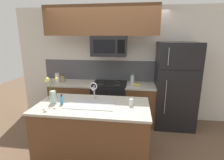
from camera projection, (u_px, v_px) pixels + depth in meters
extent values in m
plane|color=brown|center=(103.00, 143.00, 3.28)|extent=(10.00, 10.00, 0.00)
cube|color=silver|center=(124.00, 64.00, 4.16)|extent=(5.20, 0.10, 2.60)
cube|color=#4C4C51|center=(112.00, 71.00, 4.18)|extent=(3.32, 0.01, 0.48)
cube|color=brown|center=(74.00, 102.00, 4.15)|extent=(0.96, 0.62, 0.88)
cube|color=#B2AD9E|center=(73.00, 83.00, 4.04)|extent=(0.99, 0.65, 0.03)
cube|color=brown|center=(140.00, 105.00, 3.95)|extent=(0.63, 0.62, 0.88)
cube|color=#B2AD9E|center=(141.00, 86.00, 3.84)|extent=(0.66, 0.65, 0.03)
cube|color=black|center=(110.00, 103.00, 4.04)|extent=(0.76, 0.62, 0.91)
cube|color=black|center=(110.00, 84.00, 3.92)|extent=(0.76, 0.62, 0.01)
cylinder|color=black|center=(100.00, 84.00, 3.81)|extent=(0.15, 0.15, 0.01)
cylinder|color=black|center=(117.00, 85.00, 3.77)|extent=(0.15, 0.15, 0.01)
cylinder|color=black|center=(103.00, 81.00, 4.08)|extent=(0.15, 0.15, 0.01)
cylinder|color=black|center=(118.00, 82.00, 4.03)|extent=(0.15, 0.15, 0.01)
cylinder|color=black|center=(94.00, 90.00, 3.66)|extent=(0.03, 0.02, 0.03)
cylinder|color=black|center=(101.00, 90.00, 3.65)|extent=(0.03, 0.02, 0.03)
cylinder|color=black|center=(107.00, 91.00, 3.63)|extent=(0.03, 0.02, 0.03)
cylinder|color=black|center=(114.00, 91.00, 3.61)|extent=(0.03, 0.02, 0.03)
cylinder|color=black|center=(120.00, 91.00, 3.59)|extent=(0.03, 0.02, 0.03)
cube|color=black|center=(109.00, 46.00, 3.70)|extent=(0.74, 0.40, 0.42)
cube|color=black|center=(104.00, 47.00, 3.52)|extent=(0.45, 0.00, 0.27)
cube|color=black|center=(121.00, 47.00, 3.47)|extent=(0.15, 0.00, 0.27)
cube|color=brown|center=(101.00, 21.00, 3.57)|extent=(2.35, 0.34, 0.60)
cube|color=black|center=(175.00, 86.00, 3.76)|extent=(0.82, 0.72, 1.84)
cube|color=black|center=(181.00, 70.00, 3.31)|extent=(0.79, 0.00, 0.01)
cylinder|color=#99999E|center=(169.00, 57.00, 3.27)|extent=(0.01, 0.01, 0.33)
cylinder|color=#99999E|center=(165.00, 97.00, 3.46)|extent=(0.01, 0.01, 0.70)
cylinder|color=silver|center=(57.00, 78.00, 4.09)|extent=(0.10, 0.10, 0.18)
cylinder|color=#B2B2B7|center=(57.00, 74.00, 4.07)|extent=(0.10, 0.10, 0.02)
cylinder|color=#997F5B|center=(63.00, 79.00, 4.08)|extent=(0.09, 0.09, 0.15)
cylinder|color=#4C331E|center=(62.00, 75.00, 4.06)|extent=(0.09, 0.09, 0.02)
ellipsoid|color=yellow|center=(136.00, 85.00, 3.78)|extent=(0.17, 0.12, 0.05)
ellipsoid|color=yellow|center=(137.00, 84.00, 3.79)|extent=(0.18, 0.08, 0.07)
ellipsoid|color=yellow|center=(137.00, 85.00, 3.78)|extent=(0.17, 0.04, 0.06)
ellipsoid|color=yellow|center=(137.00, 84.00, 3.79)|extent=(0.18, 0.07, 0.07)
ellipsoid|color=yellow|center=(137.00, 85.00, 3.77)|extent=(0.17, 0.12, 0.07)
cylinder|color=brown|center=(137.00, 83.00, 3.78)|extent=(0.02, 0.02, 0.03)
cylinder|color=silver|center=(132.00, 80.00, 3.90)|extent=(0.09, 0.09, 0.18)
cylinder|color=#A3A3AA|center=(132.00, 76.00, 3.87)|extent=(0.08, 0.08, 0.02)
cylinder|color=#A3A3AA|center=(133.00, 74.00, 3.86)|extent=(0.01, 0.01, 0.05)
sphere|color=#A3A3AA|center=(133.00, 73.00, 3.85)|extent=(0.02, 0.02, 0.02)
cube|color=brown|center=(93.00, 132.00, 2.85)|extent=(1.73, 0.88, 0.88)
cube|color=#B2AD9E|center=(93.00, 106.00, 2.74)|extent=(1.76, 0.91, 0.03)
cube|color=#ADAFB5|center=(91.00, 104.00, 2.74)|extent=(0.76, 0.44, 0.01)
cube|color=#ADAFB5|center=(80.00, 108.00, 2.78)|extent=(0.30, 0.33, 0.15)
cube|color=#ADAFB5|center=(102.00, 109.00, 2.74)|extent=(0.30, 0.33, 0.15)
cylinder|color=#B7BABF|center=(94.00, 98.00, 2.99)|extent=(0.04, 0.04, 0.02)
cylinder|color=#B7BABF|center=(94.00, 92.00, 2.96)|extent=(0.02, 0.02, 0.22)
torus|color=#B7BABF|center=(93.00, 86.00, 2.88)|extent=(0.13, 0.02, 0.13)
cylinder|color=#B7BABF|center=(93.00, 89.00, 2.83)|extent=(0.02, 0.02, 0.06)
cube|color=#B7BABF|center=(96.00, 97.00, 2.98)|extent=(0.07, 0.01, 0.01)
cylinder|color=#4C93C6|center=(62.00, 100.00, 2.74)|extent=(0.05, 0.05, 0.13)
cylinder|color=black|center=(61.00, 96.00, 2.72)|extent=(0.02, 0.02, 0.02)
cube|color=black|center=(62.00, 95.00, 2.71)|extent=(0.03, 0.01, 0.01)
cylinder|color=silver|center=(131.00, 103.00, 2.67)|extent=(0.06, 0.06, 0.11)
cylinder|color=silver|center=(53.00, 97.00, 2.78)|extent=(0.10, 0.10, 0.20)
cylinder|color=silver|center=(53.00, 101.00, 2.79)|extent=(0.09, 0.09, 0.06)
cylinder|color=#386B2D|center=(50.00, 90.00, 2.73)|extent=(0.07, 0.05, 0.31)
sphere|color=#EFE066|center=(46.00, 81.00, 2.68)|extent=(0.05, 0.05, 0.05)
cylinder|color=#386B2D|center=(51.00, 90.00, 2.70)|extent=(0.02, 0.09, 0.34)
sphere|color=#EFE066|center=(48.00, 79.00, 2.62)|extent=(0.06, 0.06, 0.06)
cylinder|color=#386B2D|center=(55.00, 89.00, 2.76)|extent=(0.07, 0.04, 0.33)
sphere|color=#EFE066|center=(57.00, 79.00, 2.73)|extent=(0.05, 0.05, 0.05)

